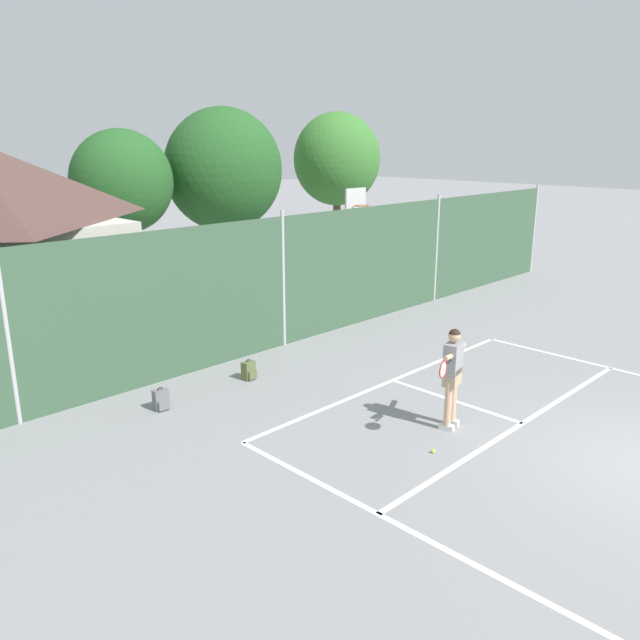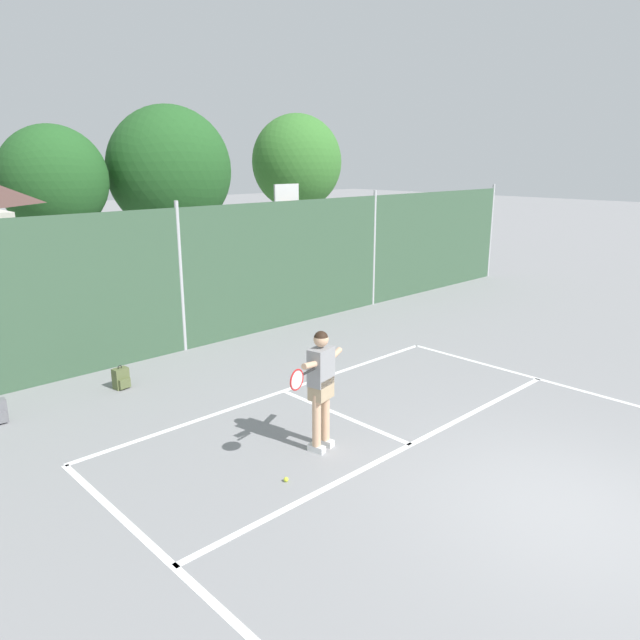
# 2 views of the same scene
# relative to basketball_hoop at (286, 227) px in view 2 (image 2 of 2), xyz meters

# --- Properties ---
(ground_plane) EXTENTS (120.00, 120.00, 0.00)m
(ground_plane) POSITION_rel_basketball_hoop_xyz_m (-4.76, -10.94, -2.31)
(ground_plane) COLOR gray
(court_markings) EXTENTS (8.30, 11.10, 0.01)m
(court_markings) POSITION_rel_basketball_hoop_xyz_m (-4.76, -10.29, -2.31)
(court_markings) COLOR white
(court_markings) RESTS_ON ground
(chainlink_fence) EXTENTS (26.09, 0.09, 3.38)m
(chainlink_fence) POSITION_rel_basketball_hoop_xyz_m (-4.76, -1.94, -0.69)
(chainlink_fence) COLOR #38563D
(chainlink_fence) RESTS_ON ground
(basketball_hoop) EXTENTS (0.90, 0.67, 3.55)m
(basketball_hoop) POSITION_rel_basketball_hoop_xyz_m (0.00, 0.00, 0.00)
(basketball_hoop) COLOR #9E9EA3
(basketball_hoop) RESTS_ON ground
(treeline_backdrop) EXTENTS (27.23, 4.38, 6.74)m
(treeline_backdrop) POSITION_rel_basketball_hoop_xyz_m (-4.71, 7.40, 1.62)
(treeline_backdrop) COLOR brown
(treeline_backdrop) RESTS_ON ground
(tennis_player) EXTENTS (1.39, 0.48, 1.85)m
(tennis_player) POSITION_rel_basketball_hoop_xyz_m (-5.85, -7.60, -1.20)
(tennis_player) COLOR silver
(tennis_player) RESTS_ON ground
(tennis_ball) EXTENTS (0.07, 0.07, 0.07)m
(tennis_ball) POSITION_rel_basketball_hoop_xyz_m (-6.85, -7.96, -2.28)
(tennis_ball) COLOR #CCE033
(tennis_ball) RESTS_ON ground
(backpack_olive) EXTENTS (0.30, 0.27, 0.46)m
(backpack_olive) POSITION_rel_basketball_hoop_xyz_m (-6.90, -3.19, -2.12)
(backpack_olive) COLOR #566038
(backpack_olive) RESTS_ON ground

